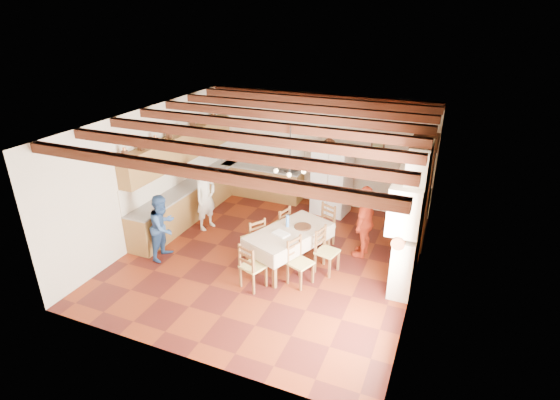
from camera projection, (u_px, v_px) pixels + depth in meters
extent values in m
cube|color=#491713|center=(271.00, 257.00, 9.55)|extent=(6.00, 6.50, 0.02)
cube|color=white|center=(269.00, 121.00, 8.32)|extent=(6.00, 6.50, 0.02)
cube|color=beige|center=(319.00, 149.00, 11.68)|extent=(6.00, 0.02, 3.00)
cube|color=beige|center=(177.00, 277.00, 6.19)|extent=(6.00, 0.02, 3.00)
cube|color=beige|center=(150.00, 174.00, 10.00)|extent=(0.02, 6.50, 3.00)
cube|color=beige|center=(422.00, 219.00, 7.88)|extent=(0.02, 6.50, 3.00)
cube|color=brown|center=(191.00, 201.00, 11.21)|extent=(0.60, 4.30, 0.86)
cube|color=brown|center=(262.00, 182.00, 12.40)|extent=(2.30, 0.60, 0.86)
cube|color=slate|center=(189.00, 185.00, 11.02)|extent=(0.62, 4.30, 0.04)
cube|color=slate|center=(262.00, 167.00, 12.22)|extent=(2.34, 0.62, 0.04)
cube|color=#EFE4CD|center=(179.00, 171.00, 10.99)|extent=(0.03, 4.30, 0.60)
cube|color=#EFE4CD|center=(266.00, 153.00, 12.33)|extent=(2.30, 0.03, 0.60)
cube|color=brown|center=(182.00, 147.00, 10.67)|extent=(0.35, 4.20, 0.70)
cube|color=#301C14|center=(378.00, 144.00, 10.97)|extent=(0.34, 0.03, 0.42)
cube|color=white|center=(332.00, 180.00, 11.27)|extent=(0.97, 0.83, 1.78)
cube|color=beige|center=(289.00, 232.00, 8.96)|extent=(1.55, 2.05, 0.05)
cube|color=brown|center=(248.00, 256.00, 8.83)|extent=(0.09, 0.09, 0.76)
cube|color=brown|center=(274.00, 271.00, 8.35)|extent=(0.09, 0.09, 0.76)
cube|color=brown|center=(302.00, 229.00, 9.90)|extent=(0.09, 0.09, 0.76)
cube|color=brown|center=(328.00, 241.00, 9.42)|extent=(0.09, 0.09, 0.76)
torus|color=black|center=(290.00, 164.00, 8.36)|extent=(0.47, 0.47, 0.03)
imported|color=silver|center=(206.00, 197.00, 10.47)|extent=(0.52, 0.67, 1.62)
imported|color=#2B4C87|center=(163.00, 227.00, 9.27)|extent=(0.57, 0.72, 1.45)
imported|color=#BB3419|center=(365.00, 221.00, 9.30)|extent=(0.50, 0.99, 1.63)
imported|color=silver|center=(288.00, 166.00, 11.88)|extent=(0.56, 0.46, 0.27)
imported|color=#3C2213|center=(329.00, 141.00, 10.89)|extent=(0.31, 0.31, 0.29)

